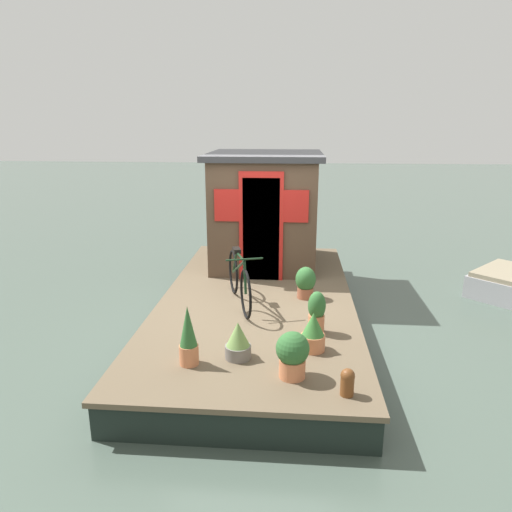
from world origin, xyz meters
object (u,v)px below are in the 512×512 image
mooring_bollard (347,381)px  potted_plant_succulent (317,312)px  potted_plant_mint (188,337)px  potted_plant_ivy (306,282)px  potted_plant_fern (313,333)px  houseboat_cabin (265,209)px  bicycle (239,280)px  potted_plant_lavender (292,354)px  potted_plant_thyme (238,341)px

mooring_bollard → potted_plant_succulent: bearing=9.8°
mooring_bollard → potted_plant_mint: bearing=74.0°
potted_plant_ivy → potted_plant_fern: size_ratio=1.05×
houseboat_cabin → potted_plant_mint: (-3.92, 0.58, -0.70)m
bicycle → mooring_bollard: bearing=-149.9°
potted_plant_ivy → potted_plant_fern: potted_plant_ivy is taller
potted_plant_fern → potted_plant_mint: 1.43m
bicycle → potted_plant_lavender: (-1.96, -0.78, -0.11)m
potted_plant_fern → potted_plant_lavender: size_ratio=0.93×
potted_plant_fern → mooring_bollard: potted_plant_fern is taller
houseboat_cabin → potted_plant_fern: (-3.47, -0.78, -0.81)m
potted_plant_thyme → mooring_bollard: size_ratio=1.54×
potted_plant_succulent → potted_plant_thyme: 1.16m
houseboat_cabin → potted_plant_fern: houseboat_cabin is taller
potted_plant_lavender → mooring_bollard: (-0.30, -0.53, -0.12)m
potted_plant_fern → mooring_bollard: (-0.92, -0.30, -0.07)m
bicycle → potted_plant_ivy: bicycle is taller
houseboat_cabin → mooring_bollard: size_ratio=7.80×
bicycle → potted_plant_thyme: (-1.60, -0.17, -0.17)m
houseboat_cabin → potted_plant_thyme: bearing=179.1°
potted_plant_mint → potted_plant_thyme: 0.56m
potted_plant_ivy → potted_plant_fern: (-1.68, -0.05, -0.03)m
houseboat_cabin → potted_plant_ivy: houseboat_cabin is taller
bicycle → potted_plant_succulent: bearing=-129.0°
houseboat_cabin → potted_plant_lavender: (-4.09, -0.55, -0.76)m
houseboat_cabin → potted_plant_fern: 3.65m
potted_plant_ivy → potted_plant_lavender: potted_plant_lavender is taller
houseboat_cabin → potted_plant_ivy: bearing=-158.0°
potted_plant_fern → potted_plant_thyme: (-0.26, 0.84, -0.02)m
potted_plant_succulent → potted_plant_mint: 1.69m
potted_plant_ivy → potted_plant_lavender: (-2.30, 0.18, 0.02)m
potted_plant_succulent → potted_plant_lavender: 1.13m
potted_plant_ivy → potted_plant_thyme: 2.09m
houseboat_cabin → mooring_bollard: houseboat_cabin is taller
potted_plant_mint → mooring_bollard: bearing=-106.0°
houseboat_cabin → bicycle: 2.24m
potted_plant_mint → potted_plant_ivy: bearing=-31.5°
houseboat_cabin → potted_plant_mint: bearing=171.6°
potted_plant_ivy → mooring_bollard: bearing=-172.3°
houseboat_cabin → potted_plant_succulent: size_ratio=4.00×
potted_plant_ivy → potted_plant_lavender: size_ratio=0.97×
bicycle → potted_plant_mint: size_ratio=2.35×
potted_plant_fern → potted_plant_mint: size_ratio=0.68×
potted_plant_fern → potted_plant_mint: bearing=108.1°
potted_plant_ivy → potted_plant_thyme: size_ratio=1.13×
potted_plant_fern → potted_plant_mint: (-0.44, 1.35, 0.10)m
potted_plant_ivy → potted_plant_fern: bearing=-178.2°
bicycle → potted_plant_succulent: size_ratio=2.94×
bicycle → potted_plant_fern: (-1.35, -1.01, -0.16)m
houseboat_cabin → potted_plant_thyme: size_ratio=5.07×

